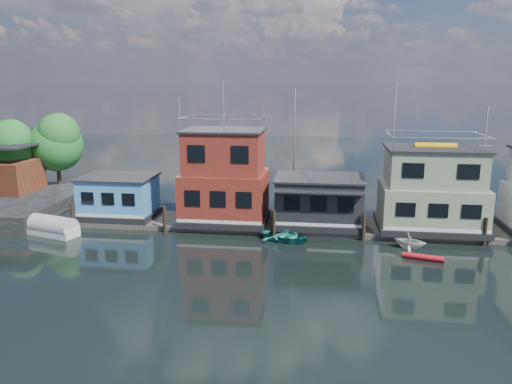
# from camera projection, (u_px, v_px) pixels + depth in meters

# --- Properties ---
(ground) EXTENTS (160.00, 160.00, 0.00)m
(ground) POSITION_uv_depth(u_px,v_px,m) (324.00, 286.00, 30.46)
(ground) COLOR black
(ground) RESTS_ON ground
(dock) EXTENTS (48.00, 5.00, 0.40)m
(dock) POSITION_uv_depth(u_px,v_px,m) (324.00, 226.00, 42.01)
(dock) COLOR #595147
(dock) RESTS_ON ground
(houseboat_blue) EXTENTS (6.40, 4.90, 3.66)m
(houseboat_blue) POSITION_uv_depth(u_px,v_px,m) (119.00, 197.00, 43.89)
(houseboat_blue) COLOR black
(houseboat_blue) RESTS_ON dock
(houseboat_red) EXTENTS (7.40, 5.90, 11.86)m
(houseboat_red) POSITION_uv_depth(u_px,v_px,m) (225.00, 178.00, 42.24)
(houseboat_red) COLOR black
(houseboat_red) RESTS_ON dock
(houseboat_dark) EXTENTS (7.40, 6.10, 4.06)m
(houseboat_dark) POSITION_uv_depth(u_px,v_px,m) (319.00, 201.00, 41.56)
(houseboat_dark) COLOR black
(houseboat_dark) RESTS_ON dock
(houseboat_green) EXTENTS (8.40, 5.90, 7.03)m
(houseboat_green) POSITION_uv_depth(u_px,v_px,m) (432.00, 191.00, 40.16)
(houseboat_green) COLOR black
(houseboat_green) RESTS_ON dock
(pilings) EXTENTS (42.28, 0.28, 2.20)m
(pilings) POSITION_uv_depth(u_px,v_px,m) (320.00, 225.00, 39.14)
(pilings) COLOR #2D2116
(pilings) RESTS_ON ground
(background_masts) EXTENTS (36.40, 0.16, 12.00)m
(background_masts) POSITION_uv_depth(u_px,v_px,m) (378.00, 154.00, 45.99)
(background_masts) COLOR silver
(background_masts) RESTS_ON ground
(shore) EXTENTS (12.40, 15.72, 8.24)m
(shore) POSITION_uv_depth(u_px,v_px,m) (11.00, 170.00, 48.95)
(shore) COLOR black
(shore) RESTS_ON ground
(dinghy_white) EXTENTS (2.87, 2.68, 1.23)m
(dinghy_white) POSITION_uv_depth(u_px,v_px,m) (410.00, 241.00, 37.00)
(dinghy_white) COLOR silver
(dinghy_white) RESTS_ON ground
(dinghy_teal) EXTENTS (4.74, 4.16, 0.82)m
(dinghy_teal) POSITION_uv_depth(u_px,v_px,m) (285.00, 236.00, 38.80)
(dinghy_teal) COLOR #227C75
(dinghy_teal) RESTS_ON ground
(red_kayak) EXTENTS (2.75, 1.14, 0.40)m
(red_kayak) POSITION_uv_depth(u_px,v_px,m) (423.00, 257.00, 34.78)
(red_kayak) COLOR red
(red_kayak) RESTS_ON ground
(tarp_runabout) EXTENTS (4.49, 2.79, 1.70)m
(tarp_runabout) POSITION_uv_depth(u_px,v_px,m) (53.00, 227.00, 40.21)
(tarp_runabout) COLOR silver
(tarp_runabout) RESTS_ON ground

